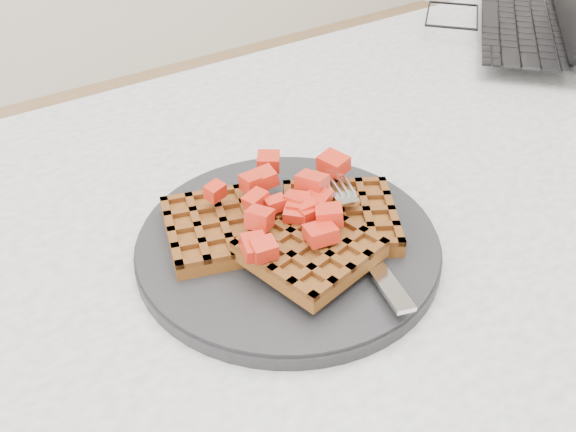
# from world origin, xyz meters

# --- Properties ---
(table) EXTENTS (1.20, 0.80, 0.75)m
(table) POSITION_xyz_m (0.00, 0.00, 0.64)
(table) COLOR silver
(table) RESTS_ON ground
(plate) EXTENTS (0.27, 0.27, 0.02)m
(plate) POSITION_xyz_m (-0.14, 0.01, 0.76)
(plate) COLOR black
(plate) RESTS_ON table
(waffles) EXTENTS (0.22, 0.19, 0.03)m
(waffles) POSITION_xyz_m (-0.14, 0.00, 0.78)
(waffles) COLOR brown
(waffles) RESTS_ON plate
(strawberry_pile) EXTENTS (0.15, 0.15, 0.02)m
(strawberry_pile) POSITION_xyz_m (-0.14, 0.01, 0.80)
(strawberry_pile) COLOR #AA0B00
(strawberry_pile) RESTS_ON waffles
(fork) EXTENTS (0.07, 0.18, 0.02)m
(fork) POSITION_xyz_m (-0.09, -0.03, 0.77)
(fork) COLOR silver
(fork) RESTS_ON plate
(laptop) EXTENTS (0.41, 0.41, 0.23)m
(laptop) POSITION_xyz_m (0.42, 0.24, 0.79)
(laptop) COLOR black
(laptop) RESTS_ON table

